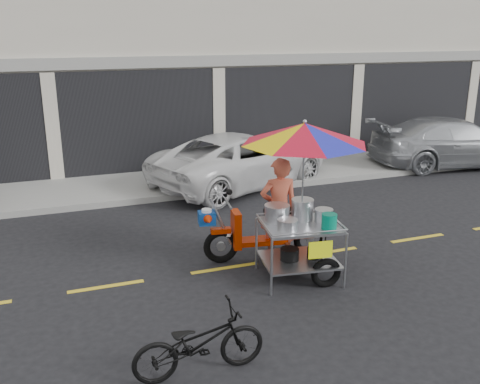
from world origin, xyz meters
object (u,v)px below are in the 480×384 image
object	(u,v)px
near_bicycle	(199,343)
food_vendor_rig	(293,177)
white_pickup	(241,159)
silver_pickup	(453,142)

from	to	relation	value
near_bicycle	food_vendor_rig	bearing A→B (deg)	-44.75
white_pickup	silver_pickup	size ratio (longest dim) A/B	1.01
silver_pickup	near_bicycle	distance (m)	12.19
white_pickup	near_bicycle	distance (m)	8.06
white_pickup	near_bicycle	size ratio (longest dim) A/B	3.11
near_bicycle	silver_pickup	bearing A→B (deg)	-53.98
near_bicycle	food_vendor_rig	xyz separation A→B (m)	(2.25, 2.27, 1.23)
white_pickup	near_bicycle	bearing A→B (deg)	133.22
near_bicycle	food_vendor_rig	size ratio (longest dim) A/B	0.61
food_vendor_rig	white_pickup	bearing A→B (deg)	87.22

